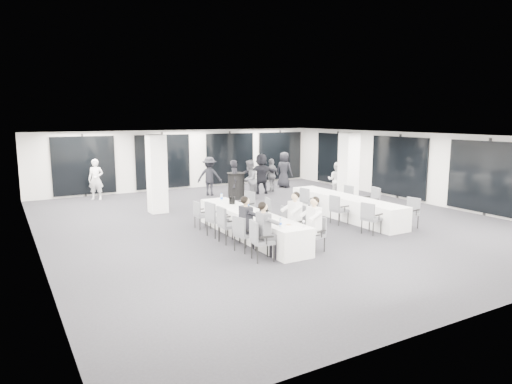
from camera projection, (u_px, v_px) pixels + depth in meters
room at (275, 174)px, 16.31m from camera, size 14.04×16.04×2.84m
column_left at (157, 174)px, 16.29m from camera, size 0.60×0.60×2.80m
column_right at (348, 169)px, 17.83m from camera, size 0.60×0.60×2.80m
banquet_table_main at (250, 225)px, 13.04m from camera, size 0.90×5.00×0.75m
banquet_table_side at (345, 207)px, 15.56m from camera, size 0.90×5.00×0.75m
cocktail_table at (236, 186)px, 19.18m from camera, size 0.79×0.79×1.10m
chair_main_left_near at (259, 238)px, 10.90m from camera, size 0.57×0.61×0.99m
chair_main_left_second at (243, 232)px, 11.63m from camera, size 0.56×0.59×0.92m
chair_main_left_mid at (226, 222)px, 12.43m from camera, size 0.52×0.58×1.01m
chair_main_left_fourth at (215, 217)px, 13.08m from camera, size 0.58×0.62×1.02m
chair_main_left_far at (200, 213)px, 14.03m from camera, size 0.45×0.50×0.86m
chair_main_right_near at (316, 232)px, 11.68m from camera, size 0.55×0.57×0.89m
chair_main_right_second at (298, 222)px, 12.40m from camera, size 0.62×0.65×1.04m
chair_main_right_mid at (280, 220)px, 13.14m from camera, size 0.51×0.54×0.87m
chair_main_right_fourth at (264, 212)px, 13.95m from camera, size 0.59×0.62×0.97m
chair_main_right_far at (246, 205)px, 14.89m from camera, size 0.60×0.63×1.01m
chair_side_left_near at (370, 216)px, 13.36m from camera, size 0.57×0.60×0.95m
chair_side_left_mid at (338, 208)px, 14.62m from camera, size 0.49×0.55×0.94m
chair_side_left_far at (307, 200)px, 16.02m from camera, size 0.53×0.58×0.96m
chair_side_right_near at (411, 211)px, 14.15m from camera, size 0.54×0.58×0.94m
chair_side_right_mid at (372, 200)px, 15.61m from camera, size 0.62×0.65×1.04m
chair_side_right_far at (346, 196)px, 16.74m from camera, size 0.50×0.55×0.92m
seated_guest_a at (266, 227)px, 10.93m from camera, size 0.50×0.38×1.44m
seated_guest_b at (248, 220)px, 11.68m from camera, size 0.50×0.38×1.44m
seated_guest_c at (312, 221)px, 11.54m from camera, size 0.50×0.38×1.44m
seated_guest_d at (293, 215)px, 12.27m from camera, size 0.50×0.38×1.44m
standing_guest_a at (235, 177)px, 19.02m from camera, size 0.83×0.87×1.86m
standing_guest_b at (249, 177)px, 19.00m from camera, size 1.05×1.00×1.87m
standing_guest_c at (210, 174)px, 19.93m from camera, size 1.38×1.23×1.92m
standing_guest_d at (272, 173)px, 20.78m from camera, size 1.17×0.92×1.74m
standing_guest_e at (284, 167)px, 22.13m from camera, size 0.95×1.11×1.96m
standing_guest_f at (261, 171)px, 20.33m from camera, size 1.95×0.94×2.05m
standing_guest_g at (96, 177)px, 18.93m from camera, size 0.89×0.83×1.92m
standing_guest_h at (336, 178)px, 19.38m from camera, size 0.90×0.97×1.72m
ice_bucket_near at (264, 212)px, 12.28m from camera, size 0.23×0.23×0.27m
ice_bucket_far at (232, 200)px, 14.12m from camera, size 0.20×0.20×0.22m
water_bottle_a at (281, 223)px, 11.18m from camera, size 0.07×0.07×0.21m
water_bottle_b at (248, 205)px, 13.49m from camera, size 0.07×0.07×0.21m
water_bottle_c at (222, 197)px, 14.57m from camera, size 0.08×0.08×0.25m
plate_a at (272, 220)px, 11.89m from camera, size 0.21×0.21×0.03m
plate_b at (289, 225)px, 11.37m from camera, size 0.20×0.20×0.03m
plate_c at (260, 215)px, 12.53m from camera, size 0.18×0.18×0.03m
wine_glass at (304, 222)px, 11.16m from camera, size 0.07×0.07×0.18m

